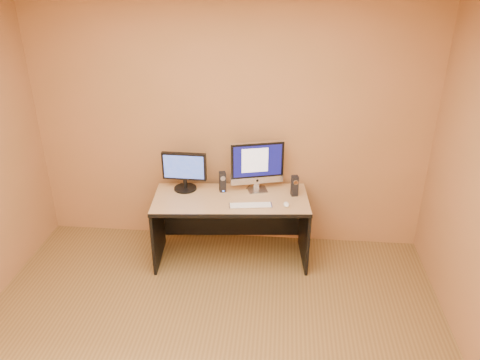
{
  "coord_description": "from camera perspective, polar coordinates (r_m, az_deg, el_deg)",
  "views": [
    {
      "loc": [
        0.53,
        -2.42,
        2.81
      ],
      "look_at": [
        0.16,
        1.46,
        0.94
      ],
      "focal_mm": 35.0,
      "sensor_mm": 36.0,
      "label": 1
    }
  ],
  "objects": [
    {
      "name": "ceiling",
      "position": [
        2.48,
        -7.36,
        20.63
      ],
      "size": [
        4.0,
        4.0,
        0.0
      ],
      "primitive_type": "plane",
      "color": "white",
      "rests_on": "walls"
    },
    {
      "name": "imac",
      "position": [
        4.57,
        2.17,
        1.61
      ],
      "size": [
        0.57,
        0.33,
        0.51
      ],
      "primitive_type": null,
      "rotation": [
        0.0,
        0.0,
        0.27
      ],
      "color": "#B7B8BC",
      "rests_on": "desk"
    },
    {
      "name": "desk",
      "position": [
        4.7,
        -1.1,
        -5.97
      ],
      "size": [
        1.55,
        0.79,
        0.69
      ],
      "primitive_type": null,
      "rotation": [
        0.0,
        0.0,
        0.09
      ],
      "color": "tan",
      "rests_on": "ground"
    },
    {
      "name": "second_monitor",
      "position": [
        4.65,
        -6.79,
        1.05
      ],
      "size": [
        0.45,
        0.24,
        0.39
      ],
      "primitive_type": null,
      "rotation": [
        0.0,
        0.0,
        -0.03
      ],
      "color": "black",
      "rests_on": "desk"
    },
    {
      "name": "keyboard",
      "position": [
        4.39,
        1.29,
        -3.12
      ],
      "size": [
        0.41,
        0.17,
        0.02
      ],
      "primitive_type": "cube",
      "rotation": [
        0.0,
        0.0,
        0.15
      ],
      "color": "silver",
      "rests_on": "desk"
    },
    {
      "name": "cable_a",
      "position": [
        4.75,
        2.45,
        -0.8
      ],
      "size": [
        0.13,
        0.17,
        0.01
      ],
      "primitive_type": "cylinder",
      "rotation": [
        1.57,
        0.0,
        0.63
      ],
      "color": "black",
      "rests_on": "desk"
    },
    {
      "name": "walls",
      "position": [
        2.9,
        -5.93,
        -5.9
      ],
      "size": [
        4.0,
        4.0,
        2.6
      ],
      "primitive_type": null,
      "color": "#A66B43",
      "rests_on": "ground"
    },
    {
      "name": "cable_b",
      "position": [
        4.77,
        1.16,
        -0.67
      ],
      "size": [
        0.06,
        0.16,
        0.01
      ],
      "primitive_type": "cylinder",
      "rotation": [
        1.57,
        0.0,
        -0.33
      ],
      "color": "black",
      "rests_on": "desk"
    },
    {
      "name": "mouse",
      "position": [
        4.41,
        5.67,
        -2.97
      ],
      "size": [
        0.07,
        0.1,
        0.03
      ],
      "primitive_type": "ellipsoid",
      "rotation": [
        0.0,
        0.0,
        0.14
      ],
      "color": "white",
      "rests_on": "desk"
    },
    {
      "name": "speaker_left",
      "position": [
        4.62,
        -2.14,
        -0.21
      ],
      "size": [
        0.08,
        0.08,
        0.21
      ],
      "primitive_type": null,
      "rotation": [
        0.0,
        0.0,
        0.27
      ],
      "color": "black",
      "rests_on": "desk"
    },
    {
      "name": "speaker_right",
      "position": [
        4.57,
        6.68,
        -0.7
      ],
      "size": [
        0.08,
        0.08,
        0.21
      ],
      "primitive_type": null,
      "rotation": [
        0.0,
        0.0,
        0.21
      ],
      "color": "black",
      "rests_on": "desk"
    }
  ]
}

